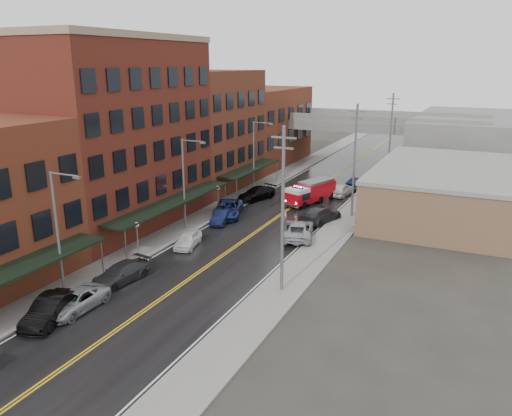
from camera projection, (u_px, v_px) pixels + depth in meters
The scene contains 35 objects.
ground at pixel (47, 380), 26.18m from camera, with size 220.00×220.00×0.00m, color #2D2B26.
road at pixel (272, 221), 52.28m from camera, with size 11.00×160.00×0.02m, color black.
sidewalk_left at pixel (211, 212), 55.21m from camera, with size 3.00×160.00×0.15m, color slate.
sidewalk_right at pixel (340, 230), 49.30m from camera, with size 3.00×160.00×0.15m, color slate.
curb_left at pixel (224, 214), 54.55m from camera, with size 0.30×160.00×0.15m, color gray.
curb_right at pixel (323, 228), 49.97m from camera, with size 0.30×160.00×0.15m, color gray.
brick_building_b at pixel (120, 136), 49.04m from camera, with size 9.00×20.00×18.00m, color #5D2418.
brick_building_c at pixel (210, 130), 64.68m from camera, with size 9.00×15.00×15.00m, color maroon.
brick_building_far at pixel (265, 127), 80.33m from camera, with size 9.00×20.00×12.00m, color brown.
tan_building at pixel (445, 192), 53.80m from camera, with size 14.00×22.00×5.00m, color brown.
right_far_block at pixel (477, 141), 78.66m from camera, with size 18.00×30.00×8.00m, color slate.
awning_0 at pixel (4, 274), 31.85m from camera, with size 2.60×16.00×3.09m.
awning_1 at pixel (173, 202), 48.38m from camera, with size 2.60×18.00×3.09m.
awning_2 at pixel (250, 168), 63.60m from camera, with size 2.60×13.00×3.09m.
globe_lamp_1 at pixel (137, 231), 42.04m from camera, with size 0.44×0.44×3.12m.
globe_lamp_2 at pixel (218, 193), 54.22m from camera, with size 0.44×0.44×3.12m.
street_lamp_0 at pixel (59, 226), 34.33m from camera, with size 2.64×0.22×9.00m.
street_lamp_1 at pixel (186, 179), 48.25m from camera, with size 2.64×0.22×9.00m.
street_lamp_2 at pixel (255, 152), 62.17m from camera, with size 2.64×0.22×9.00m.
utility_pole_0 at pixel (283, 208), 34.54m from camera, with size 1.80×0.24×12.00m.
utility_pole_1 at pixel (355, 159), 51.94m from camera, with size 1.80×0.24×12.00m.
utility_pole_2 at pixel (390, 135), 69.34m from camera, with size 1.80×0.24×12.00m.
overpass at pixel (352, 128), 78.43m from camera, with size 40.00×10.00×7.50m.
fire_truck at pixel (310, 192), 58.52m from camera, with size 4.55×7.49×2.61m.
parked_car_left_1 at pixel (50, 309), 31.90m from camera, with size 1.73×4.95×1.63m, color black.
parked_car_left_2 at pixel (75, 301), 33.30m from camera, with size 2.28×4.94×1.37m, color gray.
parked_car_left_3 at pixel (121, 273), 37.59m from camera, with size 2.02×4.97×1.44m, color #2A2A2D.
parked_car_left_4 at pixel (188, 239), 44.87m from camera, with size 1.62×4.03×1.37m, color white.
parked_car_left_5 at pixel (221, 217), 51.47m from camera, with size 1.43×4.09×1.35m, color black.
parked_car_left_6 at pixel (228, 209), 53.81m from camera, with size 2.75×5.96×1.66m, color navy.
parked_car_left_7 at pixel (257, 193), 60.18m from camera, with size 2.16×5.31×1.54m, color black.
parked_car_right_0 at pixel (298, 230), 47.02m from camera, with size 2.75×5.96×1.66m, color #969A9E.
parked_car_right_1 at pixel (320, 215), 51.73m from camera, with size 2.26×5.56×1.61m, color #2A2B2D.
parked_car_right_2 at pixel (342, 189), 61.92m from camera, with size 1.93×4.81×1.64m, color silver.
parked_car_right_3 at pixel (360, 183), 65.53m from camera, with size 1.59×4.56×1.50m, color black.
Camera 1 is at (19.50, -15.83, 16.05)m, focal length 35.00 mm.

